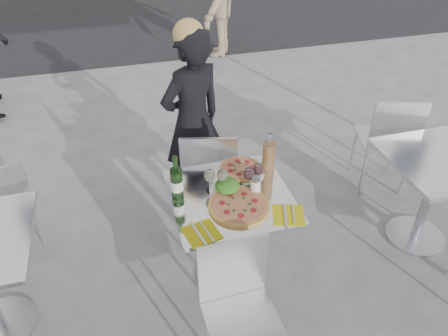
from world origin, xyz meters
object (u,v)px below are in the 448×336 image
object	(u,v)px
wineglass_white_b	(222,176)
wineglass_red_a	(249,174)
napkin_left	(202,233)
chair_near	(238,301)
side_chair_lfar	(2,204)
wine_bottle	(177,182)
side_chair_rfar	(389,137)
pizza_far	(241,170)
salad_plate	(227,187)
main_table	(230,221)
wineglass_white_a	(210,176)
woman_diner	(193,121)
sugar_shaker	(256,185)
wineglass_red_b	(258,170)
carafe	(269,157)
chair_far	(210,172)
side_table_right	(434,182)
pizza_near	(239,206)
napkin_right	(288,215)

from	to	relation	value
wineglass_white_b	wineglass_red_a	world-z (taller)	same
wineglass_red_a	napkin_left	xyz separation A→B (m)	(-0.37, -0.31, -0.11)
chair_near	side_chair_lfar	xyz separation A→B (m)	(-1.33, 1.20, -0.02)
wine_bottle	side_chair_rfar	bearing A→B (deg)	16.63
pizza_far	wine_bottle	size ratio (longest dim) A/B	1.06
salad_plate	main_table	bearing A→B (deg)	-78.66
salad_plate	wine_bottle	world-z (taller)	wine_bottle
wineglass_white_a	woman_diner	bearing A→B (deg)	85.07
sugar_shaker	wineglass_red_b	size ratio (longest dim) A/B	0.68
side_chair_lfar	napkin_left	xyz separation A→B (m)	(1.20, -0.91, 0.27)
woman_diner	salad_plate	size ratio (longest dim) A/B	6.74
pizza_far	carafe	xyz separation A→B (m)	(0.17, -0.05, 0.10)
salad_plate	napkin_left	distance (m)	0.39
main_table	sugar_shaker	distance (m)	0.31
chair_far	woman_diner	bearing A→B (deg)	-69.80
salad_plate	wineglass_white_b	size ratio (longest dim) A/B	1.40
side_table_right	wineglass_white_b	distance (m)	1.57
wine_bottle	wineglass_red_b	distance (m)	0.50
carafe	sugar_shaker	xyz separation A→B (m)	(-0.14, -0.17, -0.06)
woman_diner	salad_plate	bearing A→B (deg)	67.45
wineglass_white_b	sugar_shaker	bearing A→B (deg)	-20.87
side_table_right	wineglass_white_a	distance (m)	1.64
wineglass_red_b	wine_bottle	bearing A→B (deg)	178.88
wineglass_red_a	side_chair_rfar	bearing A→B (deg)	22.61
main_table	carafe	xyz separation A→B (m)	(0.30, 0.17, 0.33)
chair_near	pizza_far	distance (m)	0.86
pizza_near	carafe	distance (m)	0.41
pizza_near	wineglass_red_b	xyz separation A→B (m)	(0.18, 0.18, 0.10)
napkin_left	chair_near	bearing A→B (deg)	-79.55
wineglass_red_a	pizza_far	bearing A→B (deg)	87.92
salad_plate	carafe	distance (m)	0.34
napkin_left	napkin_right	distance (m)	0.51
wine_bottle	wineglass_white_b	world-z (taller)	wine_bottle
side_chair_lfar	wineglass_white_b	bearing A→B (deg)	133.31
side_chair_lfar	salad_plate	world-z (taller)	salad_plate
sugar_shaker	wineglass_red_b	world-z (taller)	wineglass_red_b
wine_bottle	wineglass_white_b	bearing A→B (deg)	-1.71
pizza_near	napkin_left	xyz separation A→B (m)	(-0.26, -0.15, -0.01)
chair_near	side_chair_rfar	bearing A→B (deg)	33.96
chair_near	pizza_near	distance (m)	0.54
side_table_right	wineglass_red_b	world-z (taller)	wineglass_red_b
side_chair_lfar	side_chair_rfar	xyz separation A→B (m)	(2.98, -0.01, 0.06)
chair_far	carafe	world-z (taller)	carafe
side_chair_rfar	wineglass_red_b	bearing A→B (deg)	38.58
salad_plate	wineglass_red_a	size ratio (longest dim) A/B	1.40
woman_diner	pizza_near	bearing A→B (deg)	68.60
woman_diner	napkin_left	size ratio (longest dim) A/B	6.92
main_table	wine_bottle	world-z (taller)	wine_bottle
chair_far	napkin_right	size ratio (longest dim) A/B	3.90
chair_near	woman_diner	xyz separation A→B (m)	(0.09, 1.52, 0.24)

